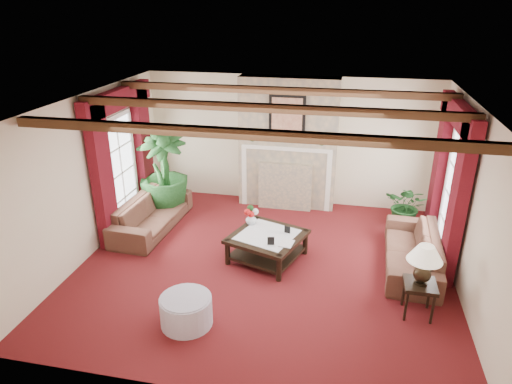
% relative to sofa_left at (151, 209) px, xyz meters
% --- Properties ---
extents(floor, '(6.00, 6.00, 0.00)m').
position_rel_sofa_left_xyz_m(floor, '(2.36, -0.90, -0.41)').
color(floor, '#510E15').
rests_on(floor, ground).
extents(ceiling, '(6.00, 6.00, 0.00)m').
position_rel_sofa_left_xyz_m(ceiling, '(2.36, -0.90, 2.29)').
color(ceiling, white).
rests_on(ceiling, floor).
extents(back_wall, '(6.00, 0.02, 2.70)m').
position_rel_sofa_left_xyz_m(back_wall, '(2.36, 1.85, 0.94)').
color(back_wall, beige).
rests_on(back_wall, ground).
extents(left_wall, '(0.02, 5.50, 2.70)m').
position_rel_sofa_left_xyz_m(left_wall, '(-0.64, -0.90, 0.94)').
color(left_wall, beige).
rests_on(left_wall, ground).
extents(right_wall, '(0.02, 5.50, 2.70)m').
position_rel_sofa_left_xyz_m(right_wall, '(5.36, -0.90, 0.94)').
color(right_wall, beige).
rests_on(right_wall, ground).
extents(ceiling_beams, '(6.00, 3.00, 0.12)m').
position_rel_sofa_left_xyz_m(ceiling_beams, '(2.36, -0.90, 2.23)').
color(ceiling_beams, '#382412').
rests_on(ceiling_beams, ceiling).
extents(fireplace, '(2.00, 0.52, 2.70)m').
position_rel_sofa_left_xyz_m(fireplace, '(2.36, 1.65, 2.29)').
color(fireplace, tan).
rests_on(fireplace, ground).
extents(french_door_left, '(0.10, 1.10, 2.16)m').
position_rel_sofa_left_xyz_m(french_door_left, '(-0.61, 0.10, 1.72)').
color(french_door_left, white).
rests_on(french_door_left, ground).
extents(french_door_right, '(0.10, 1.10, 2.16)m').
position_rel_sofa_left_xyz_m(french_door_right, '(5.33, 0.10, 1.72)').
color(french_door_right, white).
rests_on(french_door_right, ground).
extents(curtains_left, '(0.20, 2.40, 2.55)m').
position_rel_sofa_left_xyz_m(curtains_left, '(-0.50, 0.10, 2.14)').
color(curtains_left, '#440911').
rests_on(curtains_left, ground).
extents(curtains_right, '(0.20, 2.40, 2.55)m').
position_rel_sofa_left_xyz_m(curtains_right, '(5.22, 0.10, 2.14)').
color(curtains_right, '#440911').
rests_on(curtains_right, ground).
extents(sofa_left, '(2.15, 0.82, 0.82)m').
position_rel_sofa_left_xyz_m(sofa_left, '(0.00, 0.00, 0.00)').
color(sofa_left, '#370F1A').
rests_on(sofa_left, ground).
extents(sofa_right, '(2.14, 0.82, 0.81)m').
position_rel_sofa_left_xyz_m(sofa_right, '(4.73, -0.42, -0.00)').
color(sofa_right, '#370F1A').
rests_on(sofa_right, ground).
extents(potted_palm, '(1.21, 1.91, 1.00)m').
position_rel_sofa_left_xyz_m(potted_palm, '(-0.02, 0.75, 0.09)').
color(potted_palm, black).
rests_on(potted_palm, ground).
extents(small_plant, '(1.35, 1.38, 0.67)m').
position_rel_sofa_left_xyz_m(small_plant, '(4.78, 1.07, -0.07)').
color(small_plant, black).
rests_on(small_plant, ground).
extents(coffee_table, '(1.41, 1.41, 0.45)m').
position_rel_sofa_left_xyz_m(coffee_table, '(2.37, -0.67, -0.18)').
color(coffee_table, black).
rests_on(coffee_table, ground).
extents(side_table, '(0.48, 0.48, 0.51)m').
position_rel_sofa_left_xyz_m(side_table, '(4.69, -1.71, -0.15)').
color(side_table, black).
rests_on(side_table, ground).
extents(ottoman, '(0.71, 0.71, 0.41)m').
position_rel_sofa_left_xyz_m(ottoman, '(1.61, -2.56, -0.20)').
color(ottoman, '#9E96AA').
rests_on(ottoman, ground).
extents(table_lamp, '(0.47, 0.47, 0.60)m').
position_rel_sofa_left_xyz_m(table_lamp, '(4.69, -1.71, 0.40)').
color(table_lamp, black).
rests_on(table_lamp, side_table).
extents(flower_vase, '(0.30, 0.30, 0.19)m').
position_rel_sofa_left_xyz_m(flower_vase, '(2.02, -0.33, 0.14)').
color(flower_vase, silver).
rests_on(flower_vase, coffee_table).
extents(book, '(0.21, 0.08, 0.28)m').
position_rel_sofa_left_xyz_m(book, '(2.63, -0.90, 0.18)').
color(book, black).
rests_on(book, coffee_table).
extents(photo_frame_a, '(0.11, 0.04, 0.15)m').
position_rel_sofa_left_xyz_m(photo_frame_a, '(2.49, -1.00, 0.12)').
color(photo_frame_a, black).
rests_on(photo_frame_a, coffee_table).
extents(photo_frame_b, '(0.10, 0.05, 0.13)m').
position_rel_sofa_left_xyz_m(photo_frame_b, '(2.69, -0.55, 0.11)').
color(photo_frame_b, black).
rests_on(photo_frame_b, coffee_table).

